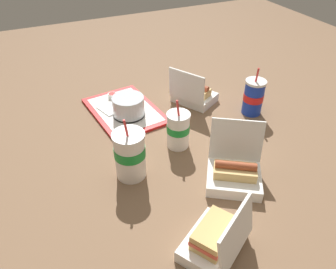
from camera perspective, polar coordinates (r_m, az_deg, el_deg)
The scene contains 12 objects.
ground_plane at distance 1.27m, azimuth 1.51°, elevation -0.81°, with size 3.20×3.20×0.00m, color brown.
food_tray at distance 1.44m, azimuth -7.54°, elevation 4.12°, with size 0.40×0.30×0.01m.
cake_container at distance 1.38m, azimuth -6.89°, elevation 4.84°, with size 0.14×0.14×0.08m.
ketchup_cup at distance 1.52m, azimuth -9.67°, elevation 6.67°, with size 0.04×0.04×0.02m.
napkin_stack at distance 1.45m, azimuth -9.73°, elevation 4.64°, with size 0.10×0.10×0.00m, color white.
plastic_fork at distance 1.48m, azimuth -5.02°, elevation 5.61°, with size 0.11×0.01×0.01m, color white.
clamshell_hotdog_front at distance 1.49m, azimuth 4.50°, elevation 7.06°, with size 0.23×0.21×0.17m.
clamshell_sandwich_center at distance 0.91m, azimuth 8.31°, elevation -17.67°, with size 0.21×0.22×0.17m.
clamshell_hotdog_back at distance 1.09m, azimuth 11.47°, elevation -6.43°, with size 0.25×0.25×0.18m.
soda_cup_center at distance 1.43m, azimuth 14.66°, elevation 6.35°, with size 0.09×0.09×0.21m.
soda_cup_corner at distance 1.07m, azimuth -6.65°, elevation -3.43°, with size 0.11×0.11×0.23m.
soda_cup_right at distance 1.20m, azimuth 1.78°, elevation 0.87°, with size 0.09×0.09×0.20m.
Camera 1 is at (0.90, -0.45, 0.78)m, focal length 35.00 mm.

